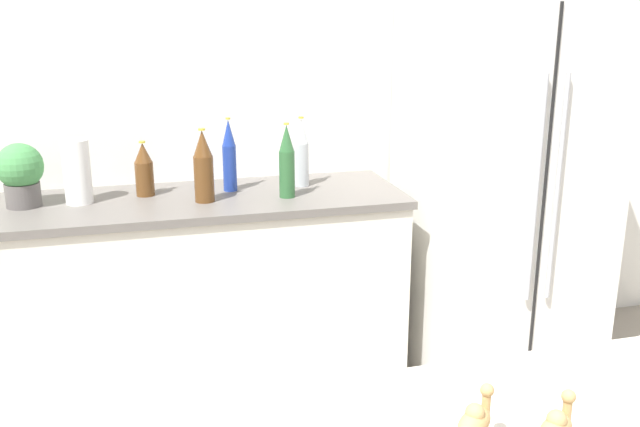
{
  "coord_description": "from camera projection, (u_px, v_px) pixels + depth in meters",
  "views": [
    {
      "loc": [
        -0.75,
        -0.61,
        1.74
      ],
      "look_at": [
        -0.21,
        1.41,
        1.12
      ],
      "focal_mm": 40.0,
      "sensor_mm": 36.0,
      "label": 1
    }
  ],
  "objects": [
    {
      "name": "refrigerator",
      "position": [
        502.0,
        190.0,
        3.37
      ],
      "size": [
        0.87,
        0.74,
        1.78
      ],
      "color": "silver",
      "rests_on": "ground_plane"
    },
    {
      "name": "paper_towel_roll",
      "position": [
        77.0,
        172.0,
        2.95
      ],
      "size": [
        0.11,
        0.11,
        0.27
      ],
      "color": "white",
      "rests_on": "back_counter"
    },
    {
      "name": "back_bottle_0",
      "position": [
        144.0,
        170.0,
        3.07
      ],
      "size": [
        0.08,
        0.08,
        0.24
      ],
      "color": "brown",
      "rests_on": "back_counter"
    },
    {
      "name": "potted_plant",
      "position": [
        20.0,
        173.0,
        2.9
      ],
      "size": [
        0.19,
        0.19,
        0.26
      ],
      "color": "#595451",
      "rests_on": "back_counter"
    },
    {
      "name": "wall_back",
      "position": [
        291.0,
        104.0,
        3.41
      ],
      "size": [
        8.0,
        0.06,
        2.55
      ],
      "color": "white",
      "rests_on": "ground_plane"
    },
    {
      "name": "back_bottle_1",
      "position": [
        203.0,
        167.0,
        2.97
      ],
      "size": [
        0.08,
        0.08,
        0.31
      ],
      "color": "brown",
      "rests_on": "back_counter"
    },
    {
      "name": "back_bottle_3",
      "position": [
        287.0,
        162.0,
        3.04
      ],
      "size": [
        0.07,
        0.07,
        0.32
      ],
      "color": "#2D6033",
      "rests_on": "back_counter"
    },
    {
      "name": "back_counter",
      "position": [
        208.0,
        296.0,
        3.22
      ],
      "size": [
        1.74,
        0.63,
        0.94
      ],
      "color": "silver",
      "rests_on": "ground_plane"
    },
    {
      "name": "back_bottle_4",
      "position": [
        301.0,
        153.0,
        3.23
      ],
      "size": [
        0.07,
        0.07,
        0.32
      ],
      "color": "#B2B7BC",
      "rests_on": "back_counter"
    },
    {
      "name": "camel_figurine_second",
      "position": [
        475.0,
        420.0,
        1.25
      ],
      "size": [
        0.1,
        0.09,
        0.13
      ],
      "color": "tan",
      "rests_on": "bar_counter"
    },
    {
      "name": "camel_figurine",
      "position": [
        557.0,
        427.0,
        1.22
      ],
      "size": [
        0.1,
        0.09,
        0.13
      ],
      "color": "tan",
      "rests_on": "bar_counter"
    },
    {
      "name": "back_bottle_2",
      "position": [
        229.0,
        156.0,
        3.14
      ],
      "size": [
        0.06,
        0.06,
        0.33
      ],
      "color": "navy",
      "rests_on": "back_counter"
    }
  ]
}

